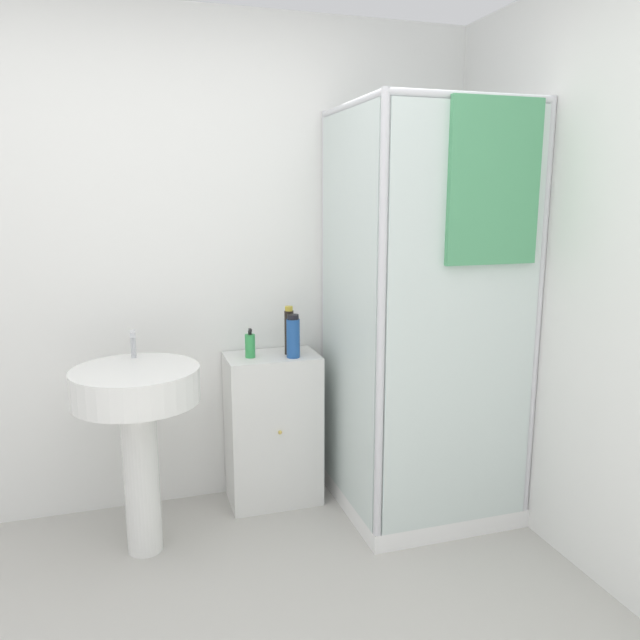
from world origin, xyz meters
The scene contains 7 objects.
wall_back centered at (0.00, 1.70, 1.25)m, with size 6.40×0.06×2.50m, color white.
shower_enclosure centered at (1.21, 1.17, 0.62)m, with size 0.82×0.85×2.03m.
vanity_cabinet centered at (0.54, 1.51, 0.40)m, with size 0.47×0.32×0.80m.
sink centered at (-0.14, 1.21, 0.67)m, with size 0.56×0.56×1.00m.
soap_dispenser centered at (0.43, 1.50, 0.86)m, with size 0.05×0.05×0.15m.
shampoo_bottle_tall_black centered at (0.63, 1.51, 0.92)m, with size 0.05×0.05×0.25m.
shampoo_bottle_blue centered at (0.63, 1.44, 0.91)m, with size 0.07×0.07×0.22m.
Camera 1 is at (-0.15, -1.52, 1.61)m, focal length 35.00 mm.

